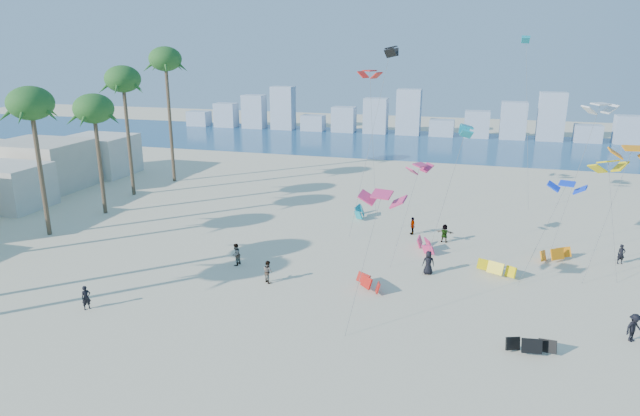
# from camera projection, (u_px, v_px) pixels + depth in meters

# --- Properties ---
(ground) EXTENTS (220.00, 220.00, 0.00)m
(ground) POSITION_uv_depth(u_px,v_px,m) (181.00, 370.00, 28.85)
(ground) COLOR beige
(ground) RESTS_ON ground
(ocean) EXTENTS (220.00, 220.00, 0.00)m
(ocean) POSITION_uv_depth(u_px,v_px,m) (392.00, 143.00, 95.24)
(ocean) COLOR navy
(ocean) RESTS_ON ground
(kitesurfer_near) EXTENTS (0.63, 0.69, 1.59)m
(kitesurfer_near) POSITION_uv_depth(u_px,v_px,m) (86.00, 298.00, 35.25)
(kitesurfer_near) COLOR black
(kitesurfer_near) RESTS_ON ground
(kitesurfer_mid) EXTENTS (0.99, 0.97, 1.62)m
(kitesurfer_mid) POSITION_uv_depth(u_px,v_px,m) (268.00, 271.00, 39.29)
(kitesurfer_mid) COLOR gray
(kitesurfer_mid) RESTS_ON ground
(kitesurfers_far) EXTENTS (29.18, 16.33, 1.80)m
(kitesurfers_far) POSITION_uv_depth(u_px,v_px,m) (442.00, 260.00, 41.37)
(kitesurfers_far) COLOR black
(kitesurfers_far) RESTS_ON ground
(grounded_kites) EXTENTS (19.39, 24.60, 0.96)m
(grounded_kites) POSITION_uv_depth(u_px,v_px,m) (452.00, 259.00, 42.54)
(grounded_kites) COLOR red
(grounded_kites) RESTS_ON ground
(flying_kites) EXTENTS (24.77, 34.89, 17.56)m
(flying_kites) POSITION_uv_depth(u_px,v_px,m) (493.00, 112.00, 43.46)
(flying_kites) COLOR #CE2D65
(flying_kites) RESTS_ON ground
(palm_row) EXTENTS (8.67, 44.80, 16.11)m
(palm_row) POSITION_uv_depth(u_px,v_px,m) (35.00, 103.00, 46.22)
(palm_row) COLOR brown
(palm_row) RESTS_ON ground
(distant_skyline) EXTENTS (85.00, 3.00, 8.40)m
(distant_skyline) POSITION_uv_depth(u_px,v_px,m) (395.00, 118.00, 103.89)
(distant_skyline) COLOR #9EADBF
(distant_skyline) RESTS_ON ground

